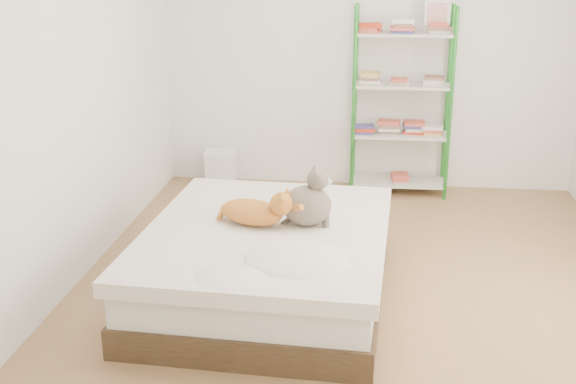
# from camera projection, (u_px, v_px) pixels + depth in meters

# --- Properties ---
(room) EXTENTS (3.81, 4.21, 2.61)m
(room) POSITION_uv_depth(u_px,v_px,m) (366.00, 89.00, 4.58)
(room) COLOR #9E744D
(room) RESTS_ON ground
(bed) EXTENTS (1.59, 1.95, 0.48)m
(bed) POSITION_uv_depth(u_px,v_px,m) (267.00, 262.00, 4.62)
(bed) COLOR #4B3624
(bed) RESTS_ON ground
(orange_cat) EXTENTS (0.56, 0.42, 0.20)m
(orange_cat) POSITION_uv_depth(u_px,v_px,m) (252.00, 209.00, 4.58)
(orange_cat) COLOR gold
(orange_cat) RESTS_ON bed
(grey_cat) EXTENTS (0.37, 0.32, 0.38)m
(grey_cat) POSITION_uv_depth(u_px,v_px,m) (307.00, 197.00, 4.53)
(grey_cat) COLOR #736154
(grey_cat) RESTS_ON bed
(shelf_unit) EXTENTS (0.88, 0.36, 1.74)m
(shelf_unit) POSITION_uv_depth(u_px,v_px,m) (402.00, 99.00, 6.46)
(shelf_unit) COLOR #28852A
(shelf_unit) RESTS_ON ground
(cardboard_box) EXTENTS (0.52, 0.51, 0.39)m
(cardboard_box) POSITION_uv_depth(u_px,v_px,m) (341.00, 217.00, 5.61)
(cardboard_box) COLOR #A06A50
(cardboard_box) RESTS_ON ground
(white_bin) EXTENTS (0.32, 0.29, 0.34)m
(white_bin) POSITION_uv_depth(u_px,v_px,m) (221.00, 169.00, 6.83)
(white_bin) COLOR white
(white_bin) RESTS_ON ground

